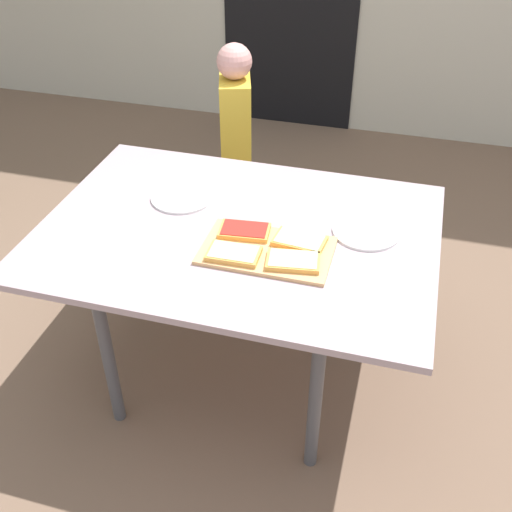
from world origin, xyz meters
The scene contains 10 objects.
ground_plane centered at (0.00, 0.00, 0.00)m, with size 16.00×16.00×0.00m, color brown.
dining_table centered at (0.00, 0.00, 0.63)m, with size 1.37×0.98×0.69m.
cutting_board centered at (0.13, -0.10, 0.69)m, with size 0.43×0.26×0.01m, color tan.
pizza_slice_far_left centered at (0.04, -0.03, 0.71)m, with size 0.18×0.12×0.02m.
pizza_slice_far_right centered at (0.23, -0.04, 0.71)m, with size 0.18×0.12×0.02m.
pizza_slice_near_right centered at (0.23, -0.16, 0.71)m, with size 0.18×0.13×0.02m.
pizza_slice_near_left centered at (0.04, -0.17, 0.71)m, with size 0.17×0.11×0.02m.
plate_white_right centered at (0.43, 0.10, 0.69)m, with size 0.23×0.23×0.01m, color white.
plate_white_left centered at (-0.26, 0.14, 0.69)m, with size 0.23×0.23×0.01m, color white.
child_left centered at (-0.27, 0.87, 0.59)m, with size 0.21×0.27×1.04m.
Camera 1 is at (0.54, -1.69, 1.89)m, focal length 43.24 mm.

